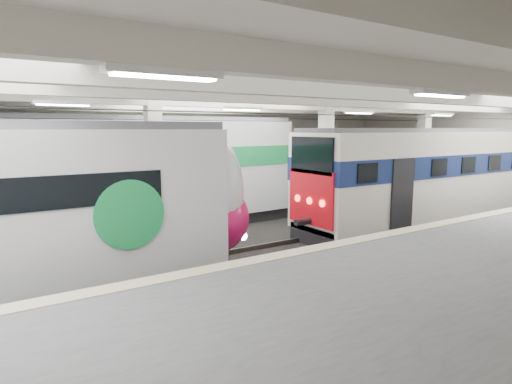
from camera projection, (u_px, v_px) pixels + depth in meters
station_hall at (307, 162)px, 12.65m from camera, size 36.00×24.00×5.75m
modern_emu at (19, 215)px, 10.24m from camera, size 13.60×2.81×4.40m
older_rer at (423, 175)px, 18.51m from camera, size 12.74×2.81×4.23m
far_train at (124, 174)px, 16.97m from camera, size 15.00×3.73×4.71m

